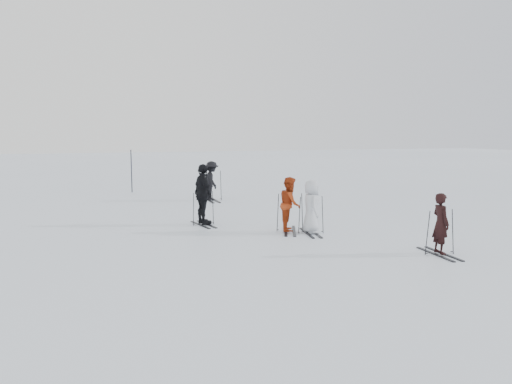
# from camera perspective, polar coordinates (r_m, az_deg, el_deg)

# --- Properties ---
(ground) EXTENTS (120.00, 120.00, 0.00)m
(ground) POSITION_cam_1_polar(r_m,az_deg,el_deg) (16.20, 1.11, -3.92)
(ground) COLOR silver
(ground) RESTS_ON ground
(skier_near_dark) EXTENTS (0.40, 0.58, 1.52)m
(skier_near_dark) POSITION_cam_1_polar(r_m,az_deg,el_deg) (13.21, 20.35, -3.50)
(skier_near_dark) COLOR black
(skier_near_dark) RESTS_ON ground
(skier_red) EXTENTS (0.87, 0.97, 1.65)m
(skier_red) POSITION_cam_1_polar(r_m,az_deg,el_deg) (15.25, 3.92, -1.47)
(skier_red) COLOR #A33412
(skier_red) RESTS_ON ground
(skier_grey) EXTENTS (0.63, 0.85, 1.59)m
(skier_grey) POSITION_cam_1_polar(r_m,az_deg,el_deg) (15.03, 6.33, -1.75)
(skier_grey) COLOR silver
(skier_grey) RESTS_ON ground
(skier_uphill_left) EXTENTS (0.70, 1.23, 1.97)m
(skier_uphill_left) POSITION_cam_1_polar(r_m,az_deg,el_deg) (16.34, -6.06, -0.36)
(skier_uphill_left) COLOR black
(skier_uphill_left) RESTS_ON ground
(skier_uphill_far) EXTENTS (0.64, 1.11, 1.72)m
(skier_uphill_far) POSITION_cam_1_polar(r_m,az_deg,el_deg) (22.15, -5.09, 1.24)
(skier_uphill_far) COLOR black
(skier_uphill_far) RESTS_ON ground
(skis_near_dark) EXTENTS (1.65, 0.95, 1.16)m
(skis_near_dark) POSITION_cam_1_polar(r_m,az_deg,el_deg) (13.24, 20.31, -4.26)
(skis_near_dark) COLOR black
(skis_near_dark) RESTS_ON ground
(skis_red) EXTENTS (1.87, 1.42, 1.21)m
(skis_red) POSITION_cam_1_polar(r_m,az_deg,el_deg) (15.29, 3.91, -2.28)
(skis_red) COLOR black
(skis_red) RESTS_ON ground
(skis_grey) EXTENTS (1.72, 1.11, 1.16)m
(skis_grey) POSITION_cam_1_polar(r_m,az_deg,el_deg) (15.06, 6.32, -2.54)
(skis_grey) COLOR black
(skis_grey) RESTS_ON ground
(skis_uphill_left) EXTENTS (1.68, 1.10, 1.13)m
(skis_uphill_left) POSITION_cam_1_polar(r_m,az_deg,el_deg) (16.40, -6.04, -1.83)
(skis_uphill_left) COLOR black
(skis_uphill_left) RESTS_ON ground
(skis_uphill_far) EXTENTS (1.87, 0.99, 1.36)m
(skis_uphill_far) POSITION_cam_1_polar(r_m,az_deg,el_deg) (22.17, -5.08, 0.78)
(skis_uphill_far) COLOR black
(skis_uphill_far) RESTS_ON ground
(piste_marker) EXTENTS (0.06, 0.06, 2.14)m
(piste_marker) POSITION_cam_1_polar(r_m,az_deg,el_deg) (25.79, -14.05, 2.33)
(piste_marker) COLOR black
(piste_marker) RESTS_ON ground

